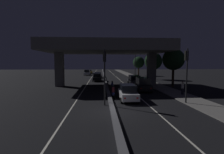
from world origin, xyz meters
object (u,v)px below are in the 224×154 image
at_px(pedestrian_on_sidewalk, 182,88).
at_px(motorcycle_blue_filtering_near, 113,93).
at_px(car_black_second, 143,84).
at_px(motorcycle_black_filtering_mid, 112,86).
at_px(car_grey_third, 134,80).
at_px(car_taxi_yellow_fourth_oncoming, 90,72).
at_px(traffic_light_right_of_median, 186,67).
at_px(car_white_lead, 128,92).
at_px(car_white_third_oncoming, 87,72).
at_px(car_grey_second_oncoming, 98,75).
at_px(street_lamp, 134,60).
at_px(car_black_lead_oncoming, 97,77).
at_px(traffic_light_left_of_median, 105,67).

bearing_deg(pedestrian_on_sidewalk, motorcycle_blue_filtering_near, -172.49).
distance_m(car_black_second, motorcycle_black_filtering_mid, 4.66).
xyz_separation_m(car_grey_third, car_taxi_yellow_fourth_oncoming, (-10.45, 35.64, -0.14)).
xyz_separation_m(traffic_light_right_of_median, car_white_lead, (-5.45, 1.92, -2.81)).
xyz_separation_m(car_white_third_oncoming, pedestrian_on_sidewalk, (14.73, -37.98, -0.05)).
distance_m(car_grey_second_oncoming, motorcycle_black_filtering_mid, 22.21).
distance_m(car_grey_second_oncoming, pedestrian_on_sidewalk, 29.42).
bearing_deg(street_lamp, car_black_lead_oncoming, -154.79).
bearing_deg(car_white_third_oncoming, car_white_lead, 11.86).
bearing_deg(traffic_light_right_of_median, car_black_second, 106.39).
relative_size(traffic_light_right_of_median, car_grey_second_oncoming, 1.13).
xyz_separation_m(car_taxi_yellow_fourth_oncoming, motorcycle_blue_filtering_near, (5.74, -47.41, -0.17)).
bearing_deg(car_taxi_yellow_fourth_oncoming, traffic_light_right_of_median, 16.04).
height_order(car_white_lead, motorcycle_black_filtering_mid, car_white_lead).
bearing_deg(car_grey_second_oncoming, car_white_third_oncoming, -158.57).
relative_size(car_black_lead_oncoming, motorcycle_blue_filtering_near, 2.61).
relative_size(car_black_lead_oncoming, motorcycle_black_filtering_mid, 2.59).
height_order(traffic_light_left_of_median, car_black_second, traffic_light_left_of_median).
relative_size(traffic_light_left_of_median, car_white_third_oncoming, 1.27).
distance_m(street_lamp, motorcycle_black_filtering_mid, 19.07).
relative_size(car_grey_second_oncoming, motorcycle_blue_filtering_near, 2.58).
bearing_deg(traffic_light_left_of_median, car_black_lead_oncoming, 93.16).
bearing_deg(car_white_lead, motorcycle_blue_filtering_near, 48.13).
bearing_deg(car_white_lead, car_black_second, -27.18).
distance_m(car_grey_second_oncoming, car_white_third_oncoming, 11.32).
xyz_separation_m(street_lamp, motorcycle_blue_filtering_near, (-6.93, -23.77, -4.17)).
height_order(car_white_lead, motorcycle_blue_filtering_near, car_white_lead).
relative_size(street_lamp, car_taxi_yellow_fourth_oncoming, 1.76).
bearing_deg(car_black_second, car_white_lead, 155.21).
bearing_deg(pedestrian_on_sidewalk, street_lamp, 94.56).
bearing_deg(motorcycle_black_filtering_mid, car_taxi_yellow_fourth_oncoming, 9.79).
bearing_deg(motorcycle_black_filtering_mid, pedestrian_on_sidewalk, -120.44).
relative_size(car_white_lead, car_grey_second_oncoming, 0.91).
xyz_separation_m(car_black_second, car_taxi_yellow_fourth_oncoming, (-10.35, 42.75, -0.23)).
relative_size(car_grey_third, pedestrian_on_sidewalk, 2.97).
xyz_separation_m(motorcycle_blue_filtering_near, pedestrian_on_sidewalk, (8.74, 1.15, 0.29)).
relative_size(car_taxi_yellow_fourth_oncoming, motorcycle_blue_filtering_near, 2.49).
relative_size(street_lamp, motorcycle_black_filtering_mid, 4.37).
xyz_separation_m(car_black_second, pedestrian_on_sidewalk, (4.13, -3.51, -0.10)).
bearing_deg(car_grey_third, car_white_lead, 167.66).
relative_size(car_grey_third, car_taxi_yellow_fourth_oncoming, 1.03).
relative_size(traffic_light_right_of_median, car_grey_third, 1.14).
relative_size(car_black_lead_oncoming, car_taxi_yellow_fourth_oncoming, 1.04).
bearing_deg(motorcycle_black_filtering_mid, motorcycle_blue_filtering_near, 178.71).
bearing_deg(traffic_light_left_of_median, motorcycle_black_filtering_mid, 81.98).
bearing_deg(pedestrian_on_sidewalk, car_grey_second_oncoming, 111.86).
bearing_deg(car_white_lead, pedestrian_on_sidewalk, -70.74).
relative_size(car_grey_second_oncoming, motorcycle_black_filtering_mid, 2.56).
bearing_deg(traffic_light_left_of_median, car_white_lead, 36.99).
height_order(car_grey_third, motorcycle_blue_filtering_near, car_grey_third).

